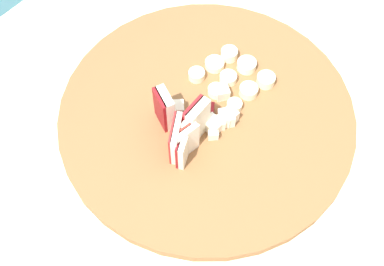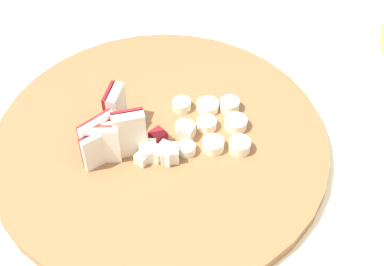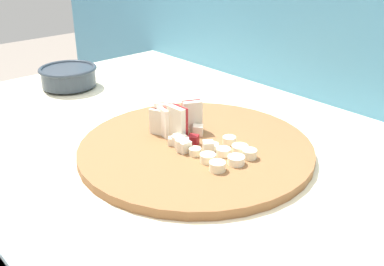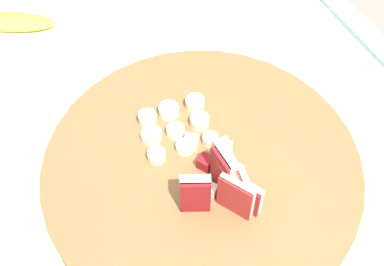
{
  "view_description": "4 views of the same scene",
  "coord_description": "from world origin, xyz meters",
  "px_view_note": "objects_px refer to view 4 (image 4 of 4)",
  "views": [
    {
      "loc": [
        -0.29,
        -0.23,
        1.5
      ],
      "look_at": [
        -0.02,
        -0.02,
        0.92
      ],
      "focal_mm": 43.97,
      "sensor_mm": 36.0,
      "label": 1
    },
    {
      "loc": [
        -0.04,
        -0.49,
        1.47
      ],
      "look_at": [
        0.06,
        -0.03,
        0.95
      ],
      "focal_mm": 53.28,
      "sensor_mm": 36.0,
      "label": 2
    },
    {
      "loc": [
        0.56,
        -0.5,
        1.29
      ],
      "look_at": [
        0.04,
        -0.03,
        0.96
      ],
      "focal_mm": 41.6,
      "sensor_mm": 36.0,
      "label": 3
    },
    {
      "loc": [
        -0.34,
        0.18,
        1.55
      ],
      "look_at": [
        0.07,
        -0.02,
        0.94
      ],
      "focal_mm": 51.88,
      "sensor_mm": 36.0,
      "label": 4
    }
  ],
  "objects_px": {
    "banana_peel": "(9,22)",
    "banana_slice_rows": "(176,126)",
    "cutting_board": "(202,169)",
    "apple_dice_pile": "(215,161)",
    "apple_wedge_fan": "(226,186)"
  },
  "relations": [
    {
      "from": "banana_peel",
      "to": "cutting_board",
      "type": "bearing_deg",
      "value": -159.02
    },
    {
      "from": "banana_slice_rows",
      "to": "banana_peel",
      "type": "height_order",
      "value": "banana_slice_rows"
    },
    {
      "from": "banana_peel",
      "to": "apple_dice_pile",
      "type": "bearing_deg",
      "value": -157.35
    },
    {
      "from": "cutting_board",
      "to": "apple_dice_pile",
      "type": "xyz_separation_m",
      "value": [
        -0.01,
        -0.02,
        0.02
      ]
    },
    {
      "from": "cutting_board",
      "to": "apple_dice_pile",
      "type": "relative_size",
      "value": 4.31
    },
    {
      "from": "cutting_board",
      "to": "apple_wedge_fan",
      "type": "bearing_deg",
      "value": -177.01
    },
    {
      "from": "apple_dice_pile",
      "to": "banana_slice_rows",
      "type": "distance_m",
      "value": 0.08
    },
    {
      "from": "apple_dice_pile",
      "to": "banana_slice_rows",
      "type": "bearing_deg",
      "value": 14.64
    },
    {
      "from": "banana_peel",
      "to": "banana_slice_rows",
      "type": "bearing_deg",
      "value": -155.57
    },
    {
      "from": "cutting_board",
      "to": "banana_slice_rows",
      "type": "bearing_deg",
      "value": 3.32
    },
    {
      "from": "banana_slice_rows",
      "to": "cutting_board",
      "type": "bearing_deg",
      "value": -176.68
    },
    {
      "from": "apple_dice_pile",
      "to": "banana_peel",
      "type": "bearing_deg",
      "value": 22.65
    },
    {
      "from": "cutting_board",
      "to": "apple_dice_pile",
      "type": "bearing_deg",
      "value": -111.95
    },
    {
      "from": "cutting_board",
      "to": "banana_slice_rows",
      "type": "distance_m",
      "value": 0.07
    },
    {
      "from": "apple_wedge_fan",
      "to": "banana_peel",
      "type": "relative_size",
      "value": 0.59
    }
  ]
}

